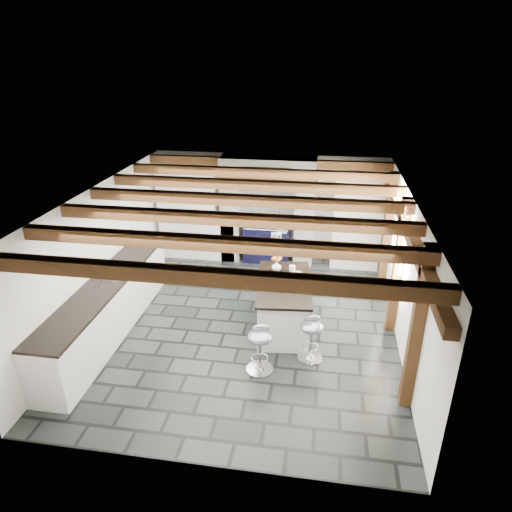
% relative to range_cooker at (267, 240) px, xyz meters
% --- Properties ---
extents(ground, '(6.00, 6.00, 0.00)m').
position_rel_range_cooker_xyz_m(ground, '(0.00, -2.68, -0.47)').
color(ground, black).
rests_on(ground, ground).
extents(room_shell, '(6.00, 6.03, 6.00)m').
position_rel_range_cooker_xyz_m(room_shell, '(-0.61, -1.26, 0.60)').
color(room_shell, white).
rests_on(room_shell, ground).
extents(range_cooker, '(1.00, 0.63, 0.99)m').
position_rel_range_cooker_xyz_m(range_cooker, '(0.00, 0.00, 0.00)').
color(range_cooker, black).
rests_on(range_cooker, ground).
extents(kitchen_island, '(1.02, 1.74, 1.10)m').
position_rel_range_cooker_xyz_m(kitchen_island, '(0.62, -2.65, -0.04)').
color(kitchen_island, white).
rests_on(kitchen_island, ground).
extents(bar_stool_near, '(0.42, 0.42, 0.72)m').
position_rel_range_cooker_xyz_m(bar_stool_near, '(1.13, -3.50, -0.02)').
color(bar_stool_near, silver).
rests_on(bar_stool_near, ground).
extents(bar_stool_far, '(0.46, 0.46, 0.74)m').
position_rel_range_cooker_xyz_m(bar_stool_far, '(0.41, -3.89, -0.01)').
color(bar_stool_far, silver).
rests_on(bar_stool_far, ground).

